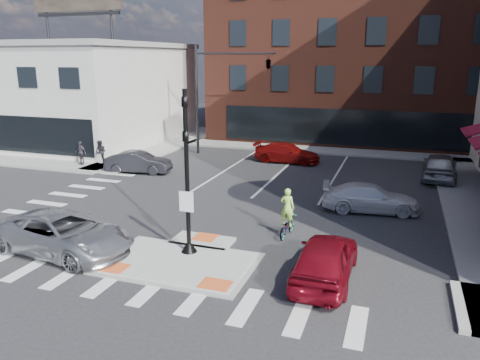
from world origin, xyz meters
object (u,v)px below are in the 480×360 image
at_px(silver_suv, 63,234).
at_px(pedestrian_a, 101,152).
at_px(bg_car_dark, 138,162).
at_px(red_sedan, 325,258).
at_px(white_pickup, 371,198).
at_px(pedestrian_b, 81,153).
at_px(cyclist, 287,220).
at_px(bg_car_silver, 440,166).
at_px(bg_car_red, 287,153).

distance_m(silver_suv, pedestrian_a, 15.01).
bearing_deg(pedestrian_a, bg_car_dark, -17.56).
xyz_separation_m(red_sedan, white_pickup, (0.89, 7.87, -0.11)).
relative_size(silver_suv, bg_car_dark, 1.35).
height_order(red_sedan, pedestrian_b, pedestrian_b).
bearing_deg(silver_suv, cyclist, -52.32).
bearing_deg(bg_car_dark, cyclist, -133.25).
height_order(red_sedan, bg_car_silver, bg_car_silver).
height_order(red_sedan, bg_car_red, red_sedan).
distance_m(red_sedan, cyclist, 4.01).
height_order(bg_car_dark, pedestrian_a, pedestrian_a).
height_order(bg_car_dark, cyclist, cyclist).
height_order(bg_car_red, cyclist, cyclist).
bearing_deg(red_sedan, bg_car_dark, -38.59).
distance_m(bg_car_red, pedestrian_a, 12.77).
relative_size(red_sedan, bg_car_silver, 0.93).
bearing_deg(pedestrian_b, cyclist, -14.91).
relative_size(bg_car_silver, pedestrian_a, 3.08).
xyz_separation_m(cyclist, pedestrian_b, (-16.04, 7.83, 0.25)).
bearing_deg(silver_suv, pedestrian_a, 37.22).
relative_size(bg_car_dark, pedestrian_b, 2.62).
xyz_separation_m(white_pickup, bg_car_silver, (3.50, 7.57, 0.17)).
bearing_deg(red_sedan, pedestrian_b, -31.42).
height_order(bg_car_silver, pedestrian_b, pedestrian_b).
height_order(bg_car_dark, bg_car_red, bg_car_dark).
xyz_separation_m(silver_suv, bg_car_dark, (-4.00, 12.00, -0.09)).
bearing_deg(white_pickup, silver_suv, 122.13).
bearing_deg(white_pickup, pedestrian_b, 71.90).
relative_size(silver_suv, pedestrian_a, 3.55).
bearing_deg(bg_car_red, white_pickup, -142.89).
bearing_deg(silver_suv, red_sedan, -76.82).
bearing_deg(bg_car_silver, cyclist, 65.36).
xyz_separation_m(pedestrian_a, pedestrian_b, (-1.04, -0.76, 0.00)).
relative_size(cyclist, pedestrian_a, 1.31).
distance_m(bg_car_silver, bg_car_red, 9.93).
bearing_deg(cyclist, bg_car_silver, -112.86).
bearing_deg(white_pickup, bg_car_red, 26.25).
distance_m(silver_suv, pedestrian_b, 14.92).
bearing_deg(cyclist, bg_car_red, -70.94).
bearing_deg(silver_suv, bg_car_silver, -33.18).
bearing_deg(bg_car_silver, pedestrian_b, 14.29).
distance_m(white_pickup, bg_car_dark, 14.83).
height_order(silver_suv, red_sedan, silver_suv).
xyz_separation_m(bg_car_silver, cyclist, (-6.50, -12.03, -0.13)).
bearing_deg(white_pickup, bg_car_silver, -32.89).
bearing_deg(bg_car_red, pedestrian_a, 116.31).
xyz_separation_m(white_pickup, cyclist, (-3.00, -4.46, 0.04)).
distance_m(bg_car_silver, pedestrian_b, 22.92).
distance_m(white_pickup, bg_car_red, 11.17).
relative_size(red_sedan, bg_car_dark, 1.09).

